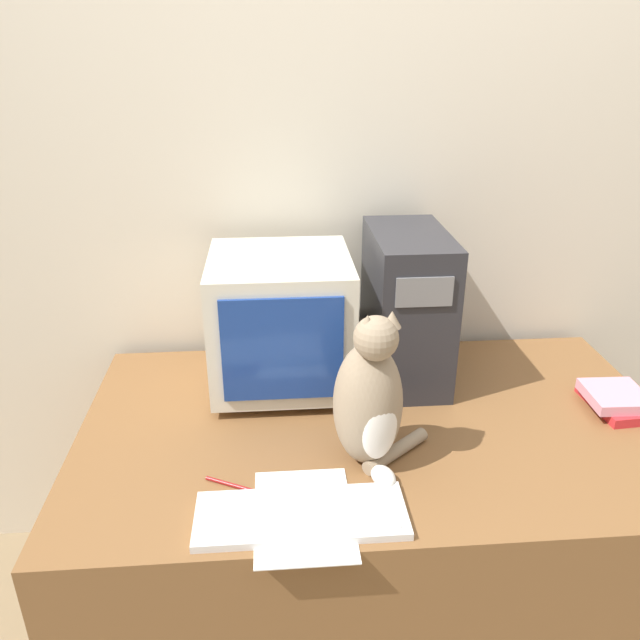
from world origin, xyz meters
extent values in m
cube|color=beige|center=(0.00, 0.98, 1.25)|extent=(7.00, 0.05, 2.50)
cube|color=brown|center=(0.00, 0.46, 0.38)|extent=(1.57, 0.91, 0.76)
cube|color=beige|center=(-0.25, 0.69, 0.77)|extent=(0.27, 0.23, 0.02)
cube|color=beige|center=(-0.25, 0.69, 0.96)|extent=(0.39, 0.38, 0.37)
cube|color=navy|center=(-0.25, 0.49, 0.96)|extent=(0.31, 0.01, 0.28)
cube|color=#28282D|center=(0.12, 0.71, 0.98)|extent=(0.21, 0.38, 0.44)
cube|color=slate|center=(0.12, 0.52, 1.10)|extent=(0.15, 0.01, 0.08)
cube|color=silver|center=(-0.22, 0.10, 0.77)|extent=(0.45, 0.17, 0.02)
cube|color=silver|center=(-0.22, 0.10, 0.78)|extent=(0.40, 0.13, 0.00)
ellipsoid|color=gray|center=(-0.05, 0.30, 0.91)|extent=(0.20, 0.20, 0.31)
ellipsoid|color=white|center=(-0.04, 0.24, 0.89)|extent=(0.10, 0.07, 0.17)
sphere|color=gray|center=(-0.05, 0.27, 1.10)|extent=(0.12, 0.12, 0.10)
cone|color=gray|center=(-0.07, 0.27, 1.14)|extent=(0.04, 0.04, 0.04)
cone|color=gray|center=(-0.01, 0.28, 1.14)|extent=(0.04, 0.04, 0.04)
ellipsoid|color=white|center=(-0.03, 0.21, 0.77)|extent=(0.07, 0.09, 0.04)
cylinder|color=gray|center=(0.02, 0.30, 0.77)|extent=(0.18, 0.16, 0.03)
cube|color=red|center=(0.66, 0.47, 0.77)|extent=(0.13, 0.21, 0.03)
cube|color=pink|center=(0.66, 0.47, 0.80)|extent=(0.16, 0.16, 0.03)
cylinder|color=maroon|center=(-0.37, 0.22, 0.76)|extent=(0.13, 0.07, 0.01)
cube|color=white|center=(-0.22, 0.12, 0.76)|extent=(0.21, 0.30, 0.00)
camera|label=1|loc=(-0.26, -0.93, 1.69)|focal=35.00mm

